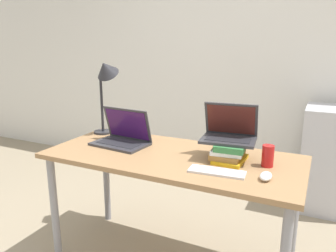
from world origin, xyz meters
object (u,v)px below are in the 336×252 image
object	(u,v)px
wireless_keyboard	(217,172)
soda_can	(268,156)
laptop_left	(122,137)
book_stack	(229,152)
mini_fridge	(330,160)
laptop_on_books	(229,133)
mouse	(266,176)
desk_lamp	(105,77)

from	to	relation	value
wireless_keyboard	soda_can	world-z (taller)	soda_can
laptop_left	book_stack	bearing A→B (deg)	0.18
book_stack	mini_fridge	xyz separation A→B (m)	(0.57, 1.23, -0.37)
laptop_on_books	mouse	size ratio (longest dim) A/B	3.12
soda_can	mouse	bearing A→B (deg)	-82.83
desk_lamp	mini_fridge	bearing A→B (deg)	35.34
laptop_left	mouse	world-z (taller)	laptop_left
laptop_on_books	book_stack	bearing A→B (deg)	-66.65
mouse	soda_can	bearing A→B (deg)	97.17
book_stack	desk_lamp	size ratio (longest dim) A/B	0.43
soda_can	laptop_on_books	bearing A→B (deg)	170.00
book_stack	mini_fridge	size ratio (longest dim) A/B	0.27
desk_lamp	mini_fridge	distance (m)	2.03
laptop_on_books	wireless_keyboard	world-z (taller)	laptop_on_books
desk_lamp	mini_fridge	size ratio (longest dim) A/B	0.64
laptop_on_books	mini_fridge	bearing A→B (deg)	63.66
laptop_on_books	wireless_keyboard	distance (m)	0.29
desk_lamp	mini_fridge	xyz separation A→B (m)	(1.54, 1.09, -0.74)
wireless_keyboard	soda_can	xyz separation A→B (m)	(0.22, 0.21, 0.05)
laptop_on_books	desk_lamp	world-z (taller)	desk_lamp
mini_fridge	laptop_on_books	bearing A→B (deg)	-116.34
book_stack	soda_can	world-z (taller)	soda_can
book_stack	wireless_keyboard	size ratio (longest dim) A/B	0.81
laptop_on_books	desk_lamp	size ratio (longest dim) A/B	0.57
laptop_left	mouse	bearing A→B (deg)	-10.91
mouse	mini_fridge	bearing A→B (deg)	76.88
laptop_left	desk_lamp	xyz separation A→B (m)	(-0.22, 0.14, 0.38)
desk_lamp	mouse	bearing A→B (deg)	-15.43
soda_can	desk_lamp	world-z (taller)	desk_lamp
laptop_on_books	soda_can	bearing A→B (deg)	-10.00
wireless_keyboard	mouse	bearing A→B (deg)	5.36
mouse	laptop_on_books	bearing A→B (deg)	138.22
laptop_on_books	soda_can	xyz separation A→B (m)	(0.23, -0.04, -0.09)
book_stack	desk_lamp	bearing A→B (deg)	171.66
book_stack	laptop_left	bearing A→B (deg)	-179.82
wireless_keyboard	mouse	world-z (taller)	mouse
laptop_left	mouse	size ratio (longest dim) A/B	3.62
book_stack	soda_can	bearing A→B (deg)	-0.48
soda_can	desk_lamp	xyz separation A→B (m)	(-1.18, 0.14, 0.37)
laptop_left	mini_fridge	distance (m)	1.84
laptop_on_books	desk_lamp	bearing A→B (deg)	173.86
laptop_left	mini_fridge	world-z (taller)	laptop_left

